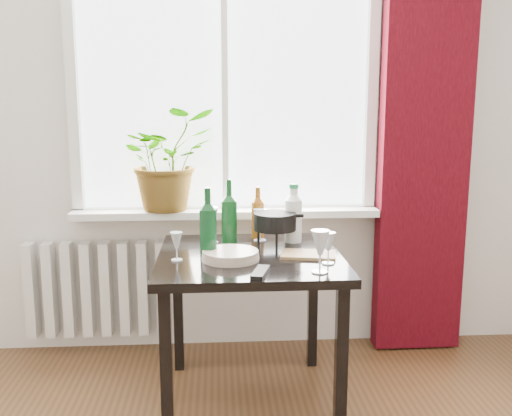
{
  "coord_description": "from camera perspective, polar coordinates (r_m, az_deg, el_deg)",
  "views": [
    {
      "loc": [
        -0.04,
        -1.03,
        1.43
      ],
      "look_at": [
        0.13,
        1.55,
        0.96
      ],
      "focal_mm": 40.0,
      "sensor_mm": 36.0,
      "label": 1
    }
  ],
  "objects": [
    {
      "name": "curtain",
      "position": [
        3.36,
        16.56,
        7.62
      ],
      "size": [
        0.5,
        0.12,
        2.56
      ],
      "color": "#34040B",
      "rests_on": "ground"
    },
    {
      "name": "windowsill",
      "position": [
        3.24,
        -3.02,
        -0.46
      ],
      "size": [
        1.72,
        0.2,
        0.04
      ],
      "color": "white",
      "rests_on": "ground"
    },
    {
      "name": "wineglass_back_center",
      "position": [
        2.91,
        0.41,
        -1.68
      ],
      "size": [
        0.08,
        0.08,
        0.17
      ],
      "primitive_type": null,
      "rotation": [
        0.0,
        0.0,
        0.04
      ],
      "color": "#B1B6BF",
      "rests_on": "table"
    },
    {
      "name": "wine_bottle_left",
      "position": [
        2.59,
        -4.82,
        -1.43
      ],
      "size": [
        0.09,
        0.09,
        0.33
      ],
      "primitive_type": null,
      "rotation": [
        0.0,
        0.0,
        0.11
      ],
      "color": "#0B3C18",
      "rests_on": "table"
    },
    {
      "name": "tv_remote",
      "position": [
        2.36,
        0.44,
        -6.46
      ],
      "size": [
        0.1,
        0.18,
        0.02
      ],
      "primitive_type": "cube",
      "rotation": [
        0.0,
        0.0,
        -0.28
      ],
      "color": "black",
      "rests_on": "table"
    },
    {
      "name": "wineglass_far_right",
      "position": [
        2.52,
        7.25,
        -3.97
      ],
      "size": [
        0.08,
        0.08,
        0.15
      ],
      "primitive_type": null,
      "rotation": [
        0.0,
        0.0,
        0.38
      ],
      "color": "silver",
      "rests_on": "table"
    },
    {
      "name": "bottle_amber",
      "position": [
        2.97,
        0.18,
        -0.4
      ],
      "size": [
        0.08,
        0.08,
        0.28
      ],
      "primitive_type": null,
      "rotation": [
        0.0,
        0.0,
        0.17
      ],
      "color": "brown",
      "rests_on": "table"
    },
    {
      "name": "wine_bottle_right",
      "position": [
        2.81,
        -2.7,
        -0.43
      ],
      "size": [
        0.09,
        0.09,
        0.33
      ],
      "primitive_type": null,
      "rotation": [
        0.0,
        0.0,
        -0.2
      ],
      "color": "#0B3D15",
      "rests_on": "table"
    },
    {
      "name": "wineglass_front_left",
      "position": [
        2.57,
        -7.94,
        -3.81
      ],
      "size": [
        0.06,
        0.06,
        0.13
      ],
      "primitive_type": null,
      "rotation": [
        0.0,
        0.0,
        -0.07
      ],
      "color": "silver",
      "rests_on": "table"
    },
    {
      "name": "cutting_board",
      "position": [
        2.65,
        5.27,
        -4.66
      ],
      "size": [
        0.28,
        0.21,
        0.01
      ],
      "primitive_type": "cube",
      "rotation": [
        0.0,
        0.0,
        -0.2
      ],
      "color": "olive",
      "rests_on": "table"
    },
    {
      "name": "plate_stack",
      "position": [
        2.58,
        -2.57,
        -4.74
      ],
      "size": [
        0.33,
        0.33,
        0.04
      ],
      "primitive_type": "cylinder",
      "rotation": [
        0.0,
        0.0,
        0.29
      ],
      "color": "beige",
      "rests_on": "table"
    },
    {
      "name": "potted_plant",
      "position": [
        3.21,
        -8.85,
        4.82
      ],
      "size": [
        0.65,
        0.62,
        0.57
      ],
      "primitive_type": "imported",
      "rotation": [
        0.0,
        0.0,
        0.45
      ],
      "color": "#1D6A1C",
      "rests_on": "windowsill"
    },
    {
      "name": "window",
      "position": [
        3.25,
        -3.17,
        13.31
      ],
      "size": [
        1.72,
        0.08,
        1.62
      ],
      "color": "white",
      "rests_on": "ground"
    },
    {
      "name": "radiator",
      "position": [
        3.45,
        -15.63,
        -7.79
      ],
      "size": [
        0.8,
        0.1,
        0.55
      ],
      "color": "silver",
      "rests_on": "ground"
    },
    {
      "name": "table",
      "position": [
        2.7,
        -0.64,
        -6.53
      ],
      "size": [
        0.85,
        0.85,
        0.74
      ],
      "color": "black",
      "rests_on": "ground"
    },
    {
      "name": "cleaning_bottle",
      "position": [
        2.88,
        3.76,
        -0.45
      ],
      "size": [
        0.09,
        0.09,
        0.3
      ],
      "primitive_type": null,
      "rotation": [
        0.0,
        0.0,
        -0.08
      ],
      "color": "white",
      "rests_on": "table"
    },
    {
      "name": "wineglass_back_left",
      "position": [
        2.87,
        -4.54,
        -1.69
      ],
      "size": [
        0.09,
        0.09,
        0.19
      ],
      "primitive_type": null,
      "rotation": [
        0.0,
        0.0,
        0.16
      ],
      "color": "silver",
      "rests_on": "table"
    },
    {
      "name": "fondue_pot",
      "position": [
        2.82,
        1.89,
        -2.12
      ],
      "size": [
        0.26,
        0.23,
        0.16
      ],
      "primitive_type": null,
      "rotation": [
        0.0,
        0.0,
        -0.09
      ],
      "color": "black",
      "rests_on": "table"
    },
    {
      "name": "wineglass_front_right",
      "position": [
        2.38,
        6.43,
        -4.3
      ],
      "size": [
        0.08,
        0.08,
        0.19
      ],
      "primitive_type": null,
      "rotation": [
        0.0,
        0.0,
        -0.06
      ],
      "color": "silver",
      "rests_on": "table"
    }
  ]
}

